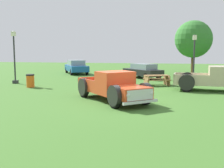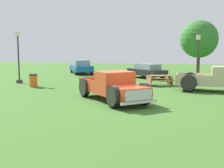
{
  "view_description": "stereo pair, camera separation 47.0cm",
  "coord_description": "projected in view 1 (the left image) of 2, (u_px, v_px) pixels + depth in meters",
  "views": [
    {
      "loc": [
        2.06,
        -14.19,
        2.76
      ],
      "look_at": [
        -0.61,
        0.39,
        0.9
      ],
      "focal_mm": 45.0,
      "sensor_mm": 36.0,
      "label": 1
    },
    {
      "loc": [
        2.52,
        -14.1,
        2.76
      ],
      "look_at": [
        -0.61,
        0.39,
        0.9
      ],
      "focal_mm": 45.0,
      "sensor_mm": 36.0,
      "label": 2
    }
  ],
  "objects": [
    {
      "name": "trash_can",
      "position": [
        30.0,
        81.0,
        20.23
      ],
      "size": [
        0.59,
        0.59,
        0.95
      ],
      "color": "orange",
      "rests_on": "ground_plane"
    },
    {
      "name": "sedan_distant_a",
      "position": [
        76.0,
        67.0,
        31.17
      ],
      "size": [
        3.85,
        4.9,
        1.53
      ],
      "color": "#195699",
      "rests_on": "ground_plane"
    },
    {
      "name": "picnic_table",
      "position": [
        157.0,
        79.0,
        21.34
      ],
      "size": [
        2.16,
        1.95,
        0.78
      ],
      "color": "olive",
      "rests_on": "ground_plane"
    },
    {
      "name": "ground_plane",
      "position": [
        122.0,
        102.0,
        14.57
      ],
      "size": [
        80.0,
        80.0,
        0.0
      ],
      "primitive_type": "plane",
      "color": "#3D6B28"
    },
    {
      "name": "lamp_post_near",
      "position": [
        14.0,
        56.0,
        22.31
      ],
      "size": [
        0.36,
        0.36,
        4.19
      ],
      "color": "#2D2D33",
      "rests_on": "ground_plane"
    },
    {
      "name": "pickup_truck_foreground",
      "position": [
        116.0,
        87.0,
        14.63
      ],
      "size": [
        4.77,
        5.16,
        1.59
      ],
      "color": "#D14723",
      "rests_on": "ground_plane"
    },
    {
      "name": "lamp_post_far",
      "position": [
        194.0,
        58.0,
        21.99
      ],
      "size": [
        0.36,
        0.36,
        3.89
      ],
      "color": "#2D2D33",
      "rests_on": "ground_plane"
    },
    {
      "name": "oak_tree_east",
      "position": [
        194.0,
        39.0,
        31.11
      ],
      "size": [
        4.13,
        4.13,
        5.9
      ],
      "color": "brown",
      "rests_on": "ground_plane"
    },
    {
      "name": "sedan_distant_b",
      "position": [
        143.0,
        71.0,
        26.49
      ],
      "size": [
        4.06,
        4.1,
        1.37
      ],
      "color": "black",
      "rests_on": "ground_plane"
    },
    {
      "name": "pickup_truck_behind_left",
      "position": [
        221.0,
        79.0,
        18.32
      ],
      "size": [
        5.52,
        2.53,
        1.64
      ],
      "color": "#C6B793",
      "rests_on": "ground_plane"
    }
  ]
}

